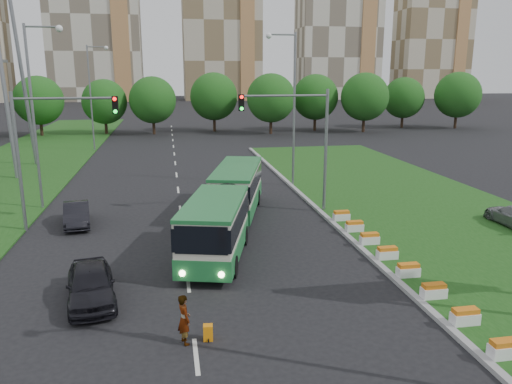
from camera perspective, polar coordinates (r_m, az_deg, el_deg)
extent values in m
plane|color=black|center=(22.85, -0.12, -9.73)|extent=(360.00, 360.00, 0.00)
cube|color=#1A4814|center=(34.32, 19.34, -2.36)|extent=(14.00, 60.00, 0.15)
cube|color=#989898|center=(31.55, 8.24, -3.05)|extent=(0.30, 60.00, 0.18)
cube|color=#1A4814|center=(48.72, -27.02, 1.43)|extent=(12.00, 110.00, 0.10)
cylinder|color=gray|center=(32.65, 7.97, 4.56)|extent=(0.20, 0.20, 8.00)
cylinder|color=gray|center=(31.55, 3.34, 10.93)|extent=(5.50, 0.14, 0.14)
cube|color=black|center=(31.06, -1.69, 10.17)|extent=(0.32, 0.32, 1.00)
cylinder|color=gray|center=(31.25, -25.50, 2.96)|extent=(0.20, 0.20, 8.00)
cylinder|color=gray|center=(30.24, -21.10, 9.95)|extent=(5.50, 0.14, 0.14)
cube|color=black|center=(29.87, -15.79, 9.54)|extent=(0.32, 0.32, 1.00)
cube|color=beige|center=(172.85, -18.05, 18.55)|extent=(28.00, 15.00, 52.00)
cube|color=beige|center=(172.43, -4.00, 18.83)|extent=(25.00, 15.00, 50.00)
cube|color=beige|center=(181.04, 9.35, 17.96)|extent=(27.00, 15.00, 47.00)
cube|color=beige|center=(194.97, 19.47, 16.03)|extent=(24.00, 14.00, 40.00)
cube|color=beige|center=(24.19, -2.26, -4.05)|extent=(2.45, 6.77, 2.65)
cube|color=beige|center=(32.53, -4.34, 0.52)|extent=(2.45, 8.25, 2.65)
cylinder|color=black|center=(27.99, -3.37, -1.72)|extent=(2.45, 1.23, 2.45)
cube|color=#1F6F36|center=(24.47, -2.24, -6.02)|extent=(2.53, 6.82, 0.93)
cube|color=#1F6F36|center=(32.74, -4.32, -0.99)|extent=(2.53, 8.30, 0.93)
cube|color=black|center=(24.06, -2.27, -3.04)|extent=(2.53, 6.82, 1.03)
cube|color=black|center=(32.43, -4.36, 1.28)|extent=(2.53, 8.30, 1.03)
imported|color=black|center=(21.34, -18.37, -9.95)|extent=(2.55, 4.77, 1.54)
imported|color=black|center=(31.97, -19.81, -2.40)|extent=(2.10, 4.35, 1.37)
imported|color=gray|center=(17.57, -8.22, -14.20)|extent=(0.61, 0.75, 1.77)
cube|color=orange|center=(17.94, -5.50, -15.70)|extent=(0.33, 0.28, 0.56)
cylinder|color=black|center=(17.92, -5.45, -16.52)|extent=(0.04, 0.13, 0.13)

